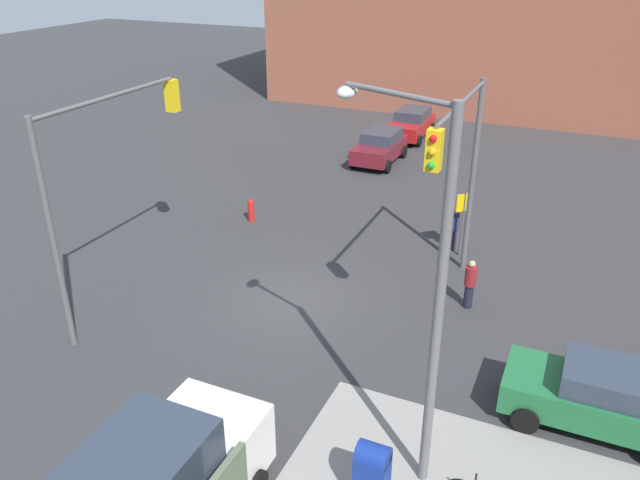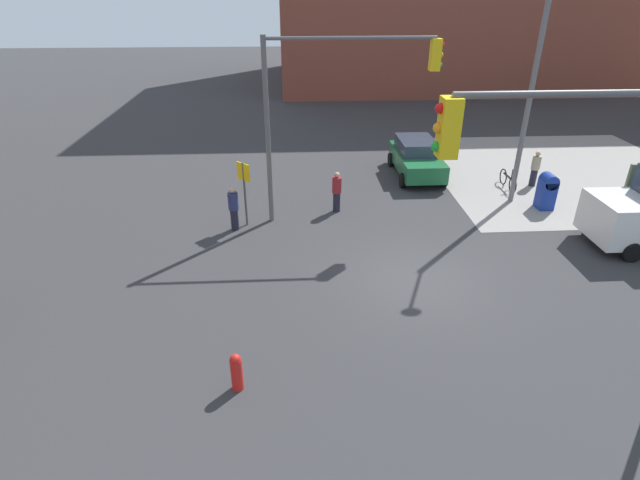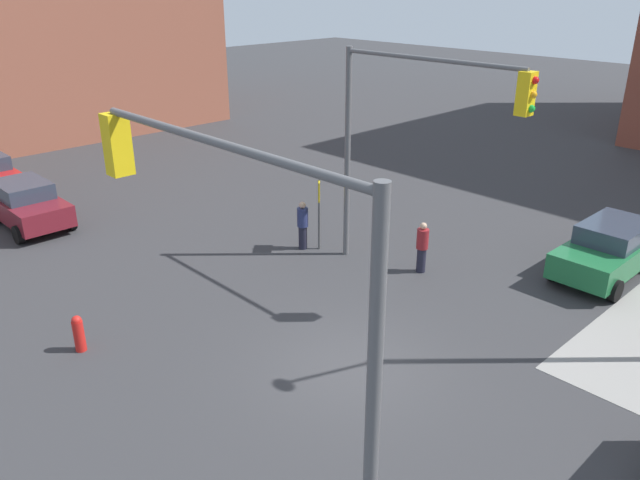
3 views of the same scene
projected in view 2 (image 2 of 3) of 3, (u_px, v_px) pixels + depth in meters
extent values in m
plane|color=#333335|center=(417.00, 280.00, 15.02)|extent=(120.00, 120.00, 0.00)
cube|color=gray|center=(562.00, 172.00, 23.43)|extent=(12.00, 12.00, 0.01)
cylinder|color=#59595B|center=(268.00, 135.00, 17.27)|extent=(0.18, 0.18, 6.50)
cylinder|color=#59595B|center=(351.00, 38.00, 15.96)|extent=(5.61, 0.12, 0.12)
cube|color=yellow|center=(435.00, 55.00, 16.35)|extent=(0.32, 0.36, 1.00)
sphere|color=red|center=(442.00, 44.00, 16.21)|extent=(0.18, 0.18, 0.18)
sphere|color=orange|center=(441.00, 55.00, 16.36)|extent=(0.18, 0.18, 0.18)
sphere|color=green|center=(440.00, 65.00, 16.50)|extent=(0.18, 0.18, 0.18)
cylinder|color=#59595B|center=(619.00, 93.00, 8.17)|extent=(5.55, 0.12, 0.12)
cube|color=yellow|center=(449.00, 128.00, 8.27)|extent=(0.32, 0.36, 1.00)
sphere|color=red|center=(440.00, 108.00, 8.12)|extent=(0.18, 0.18, 0.18)
sphere|color=orange|center=(438.00, 128.00, 8.26)|extent=(0.18, 0.18, 0.18)
sphere|color=green|center=(436.00, 147.00, 8.41)|extent=(0.18, 0.18, 0.18)
cylinder|color=slate|center=(529.00, 102.00, 18.56)|extent=(0.20, 0.20, 8.00)
cylinder|color=#4C4C4C|center=(245.00, 194.00, 17.88)|extent=(0.08, 0.08, 2.40)
cube|color=yellow|center=(243.00, 172.00, 17.48)|extent=(0.48, 0.48, 0.64)
cube|color=navy|center=(546.00, 195.00, 19.49)|extent=(0.56, 0.64, 1.15)
cylinder|color=navy|center=(549.00, 181.00, 19.22)|extent=(0.56, 0.64, 0.56)
cylinder|color=red|center=(237.00, 374.00, 10.86)|extent=(0.26, 0.26, 0.80)
sphere|color=red|center=(235.00, 359.00, 10.67)|extent=(0.24, 0.24, 0.24)
cube|color=#1E6638|center=(417.00, 161.00, 22.73)|extent=(1.80, 4.15, 0.75)
cube|color=#2D3847|center=(416.00, 145.00, 22.72)|extent=(1.58, 2.32, 0.55)
cylinder|color=black|center=(444.00, 179.00, 21.70)|extent=(0.22, 0.64, 0.64)
cylinder|color=black|center=(403.00, 180.00, 21.61)|extent=(0.22, 0.64, 0.64)
cylinder|color=black|center=(428.00, 159.00, 24.20)|extent=(0.22, 0.64, 0.64)
cylinder|color=black|center=(391.00, 160.00, 24.11)|extent=(0.22, 0.64, 0.64)
cylinder|color=black|center=(632.00, 252.00, 15.89)|extent=(0.64, 0.22, 0.64)
cylinder|color=black|center=(596.00, 224.00, 17.75)|extent=(0.64, 0.22, 0.64)
cylinder|color=#9E937A|center=(536.00, 163.00, 21.42)|extent=(0.36, 0.36, 0.60)
sphere|color=tan|center=(538.00, 154.00, 21.23)|extent=(0.21, 0.21, 0.21)
cylinder|color=#1E1E2D|center=(533.00, 178.00, 21.73)|extent=(0.28, 0.28, 0.76)
cylinder|color=maroon|center=(337.00, 185.00, 19.02)|extent=(0.36, 0.36, 0.61)
sphere|color=tan|center=(337.00, 175.00, 18.82)|extent=(0.21, 0.21, 0.21)
cylinder|color=#1E1E2D|center=(337.00, 202.00, 19.34)|extent=(0.28, 0.28, 0.78)
cylinder|color=navy|center=(233.00, 201.00, 17.58)|extent=(0.36, 0.36, 0.63)
sphere|color=tan|center=(232.00, 190.00, 17.38)|extent=(0.21, 0.21, 0.21)
cylinder|color=#1E1E2D|center=(235.00, 219.00, 17.90)|extent=(0.28, 0.28, 0.79)
torus|color=black|center=(503.00, 177.00, 21.98)|extent=(0.05, 0.71, 0.71)
torus|color=black|center=(513.00, 185.00, 21.06)|extent=(0.05, 0.71, 0.71)
cube|color=black|center=(509.00, 177.00, 21.43)|extent=(0.04, 1.04, 0.08)
cylinder|color=black|center=(512.00, 174.00, 21.08)|extent=(0.04, 0.04, 0.40)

